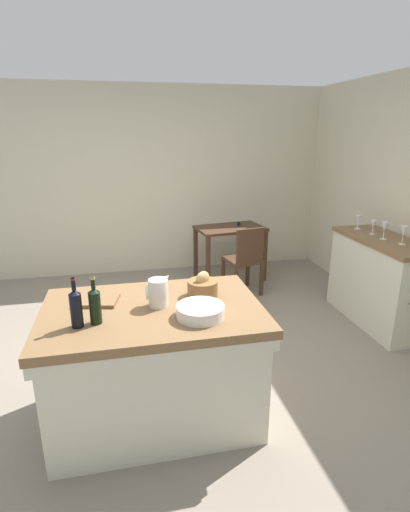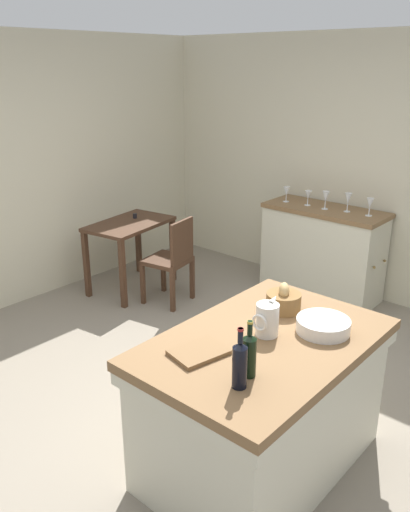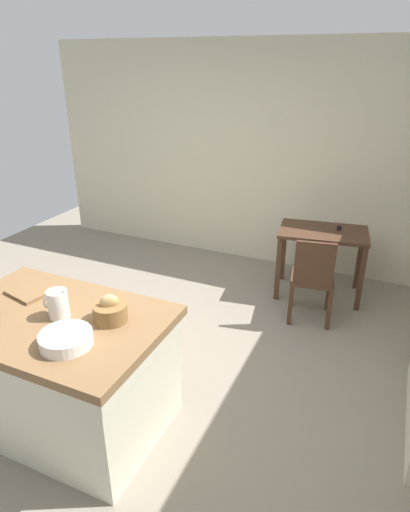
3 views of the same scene
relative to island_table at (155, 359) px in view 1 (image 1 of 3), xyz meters
name	(u,v)px [view 1 (image 1 of 3)]	position (x,y,z in m)	size (l,w,h in m)	color
ground_plane	(174,362)	(0.21, 0.66, -0.46)	(6.76, 6.76, 0.00)	gray
wall_back	(147,182)	(0.21, 3.26, 0.84)	(5.32, 0.12, 2.60)	beige
island_table	(155,359)	(0.00, 0.00, 0.00)	(1.46, 0.96, 0.86)	brown
side_cabinet	(380,281)	(2.47, 1.00, 0.00)	(0.52, 1.24, 0.93)	brown
writing_desk	(230,236)	(1.27, 2.60, 0.16)	(0.97, 0.68, 0.79)	#472D1E
wooden_chair	(245,258)	(1.30, 2.01, 0.01)	(0.47, 0.47, 0.88)	#472D1E
pitcher	(158,292)	(0.04, 0.02, 0.49)	(0.17, 0.13, 0.23)	silver
wash_bowl	(200,311)	(0.29, -0.20, 0.43)	(0.31, 0.31, 0.08)	silver
bread_basket	(203,287)	(0.37, 0.12, 0.46)	(0.21, 0.21, 0.18)	brown
cutting_board	(97,301)	(-0.37, 0.17, 0.41)	(0.28, 0.21, 0.02)	brown
wine_bottle_dark	(95,305)	(-0.35, -0.15, 0.52)	(0.07, 0.07, 0.30)	black
wine_bottle_amber	(76,307)	(-0.46, -0.17, 0.52)	(0.07, 0.07, 0.31)	black
wine_glass_left	(404,232)	(2.48, 0.77, 0.60)	(0.07, 0.07, 0.18)	white
wine_glass_middle	(385,227)	(2.43, 0.99, 0.59)	(0.07, 0.07, 0.18)	white
wine_glass_right	(373,225)	(2.44, 1.19, 0.57)	(0.07, 0.07, 0.15)	white
wine_glass_far_right	(358,219)	(2.43, 1.44, 0.58)	(0.07, 0.07, 0.16)	white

